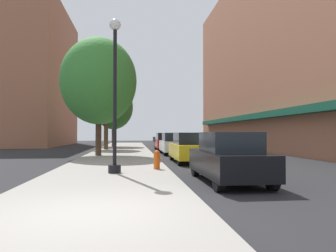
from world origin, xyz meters
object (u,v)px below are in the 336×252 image
car_yellow (189,148)px  car_white (173,144)px  fire_hydrant (157,159)px  car_black (229,158)px  parking_meter_near (154,146)px  tree_near (99,81)px  lamppost (115,92)px  tree_mid (106,99)px  tree_far (114,107)px  car_red (165,142)px

car_yellow → car_white: same height
fire_hydrant → car_black: size_ratio=0.18×
fire_hydrant → parking_meter_near: size_ratio=0.60×
fire_hydrant → tree_near: 10.30m
lamppost → tree_mid: tree_mid is taller
tree_mid → tree_far: 6.15m
tree_near → tree_far: (0.18, 14.31, -0.60)m
tree_far → car_yellow: tree_far is taller
lamppost → car_yellow: lamppost is taller
parking_meter_near → car_black: (1.95, -7.11, -0.14)m
lamppost → tree_near: tree_near is taller
parking_meter_near → tree_far: (-3.30, 18.87, 3.65)m
fire_hydrant → car_black: (2.12, -3.11, 0.29)m
parking_meter_near → car_black: bearing=-74.7°
car_red → car_black: bearing=-88.9°
tree_near → car_yellow: bearing=-40.6°
car_white → car_red: (0.00, 6.04, 0.00)m
fire_hydrant → car_white: size_ratio=0.18×
fire_hydrant → car_red: bearing=82.7°
car_black → car_red: (0.00, 19.78, 0.00)m
tree_mid → fire_hydrant: bearing=-78.3°
tree_far → car_black: bearing=-78.6°
tree_far → car_white: tree_far is taller
lamppost → tree_near: (-1.61, 9.66, 1.99)m
tree_near → car_white: bearing=20.8°
parking_meter_near → tree_far: tree_far is taller
tree_near → tree_mid: (-0.16, 8.18, -0.38)m
parking_meter_near → tree_near: size_ratio=0.16×
tree_far → car_black: (5.25, -25.98, -3.79)m
tree_far → car_white: 13.85m
car_black → car_yellow: 7.01m
lamppost → tree_far: bearing=93.4°
parking_meter_near → car_white: bearing=73.6°
tree_near → fire_hydrant: bearing=-68.8°
tree_far → car_red: size_ratio=1.63×
lamppost → car_black: 4.94m
parking_meter_near → tree_far: bearing=99.9°
car_black → car_red: same height
tree_near → car_red: size_ratio=1.87×
fire_hydrant → tree_near: bearing=111.2°
car_white → car_red: same height
fire_hydrant → tree_near: size_ratio=0.10×
tree_mid → car_black: (5.59, -19.85, -4.01)m
tree_near → tree_far: 14.33m
fire_hydrant → parking_meter_near: parking_meter_near is taller
tree_far → car_yellow: size_ratio=1.63×
car_yellow → tree_mid: bearing=112.5°
tree_far → car_red: (5.25, -6.21, -3.79)m
parking_meter_near → car_white: size_ratio=0.30×
car_black → car_white: 13.74m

